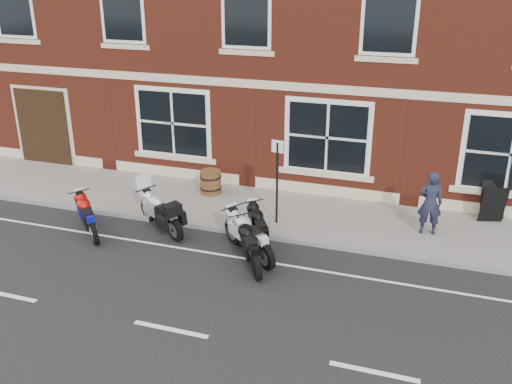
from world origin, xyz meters
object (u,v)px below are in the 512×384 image
moto_touring_silver (161,210)px  pedestrian_left (430,203)px  moto_sport_red (89,214)px  parking_sign (277,176)px  moto_sport_black (261,226)px  barrel_planter (211,182)px  moto_naked_black (250,242)px  moto_sport_silver (249,233)px  a_board_sign (493,202)px

moto_touring_silver → pedestrian_left: size_ratio=1.07×
moto_sport_red → parking_sign: bearing=-21.7°
moto_touring_silver → moto_sport_black: (2.83, -0.00, -0.05)m
barrel_planter → parking_sign: parking_sign is taller
moto_sport_black → parking_sign: size_ratio=0.78×
moto_naked_black → pedestrian_left: pedestrian_left is taller
moto_sport_red → moto_naked_black: size_ratio=0.84×
moto_sport_silver → barrel_planter: size_ratio=2.43×
moto_sport_red → barrel_planter: (2.13, 3.31, -0.04)m
moto_sport_red → moto_sport_silver: bearing=-42.1°
pedestrian_left → moto_sport_red: bearing=8.9°
moto_sport_silver → pedestrian_left: bearing=-19.2°
barrel_planter → a_board_sign: bearing=4.2°
moto_sport_silver → parking_sign: 1.98m
pedestrian_left → a_board_sign: (1.63, 1.36, -0.31)m
a_board_sign → parking_sign: (-5.58, -1.99, 0.81)m
moto_naked_black → barrel_planter: bearing=93.8°
pedestrian_left → barrel_planter: 6.53m
moto_sport_black → moto_naked_black: (0.05, -0.98, 0.02)m
moto_touring_silver → parking_sign: size_ratio=0.78×
moto_sport_red → barrel_planter: size_ratio=2.13×
pedestrian_left → parking_sign: parking_sign is taller
moto_touring_silver → moto_sport_silver: 2.78m
moto_touring_silver → moto_sport_black: moto_touring_silver is taller
moto_sport_black → moto_naked_black: bearing=-117.4°
moto_sport_black → barrel_planter: size_ratio=2.48×
moto_naked_black → moto_sport_silver: bearing=81.9°
moto_sport_black → moto_naked_black: moto_naked_black is taller
moto_naked_black → parking_sign: parking_sign is taller
moto_sport_silver → barrel_planter: (-2.33, 3.16, -0.09)m
a_board_sign → moto_sport_black: bearing=-166.4°
moto_sport_red → a_board_sign: a_board_sign is taller
pedestrian_left → barrel_planter: (-6.46, 0.77, -0.49)m
moto_sport_silver → pedestrian_left: 4.79m
moto_naked_black → barrel_planter: moto_naked_black is taller
barrel_planter → pedestrian_left: bearing=-6.8°
moto_sport_red → moto_sport_black: 4.64m
moto_naked_black → parking_sign: (0.02, 2.15, 0.93)m
moto_touring_silver → barrel_planter: 2.59m
moto_sport_black → moto_sport_silver: (-0.12, -0.60, 0.05)m
parking_sign → a_board_sign: bearing=27.2°
a_board_sign → parking_sign: parking_sign is taller
moto_sport_red → moto_sport_silver: 4.47m
moto_sport_silver → pedestrian_left: pedestrian_left is taller
moto_touring_silver → barrel_planter: (0.38, 2.56, -0.09)m
moto_naked_black → a_board_sign: (5.60, 4.14, 0.12)m
moto_touring_silver → pedestrian_left: (6.85, 1.79, 0.40)m
moto_sport_black → moto_sport_red: bearing=159.0°
moto_sport_black → a_board_sign: 6.47m
moto_touring_silver → parking_sign: bearing=-33.2°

